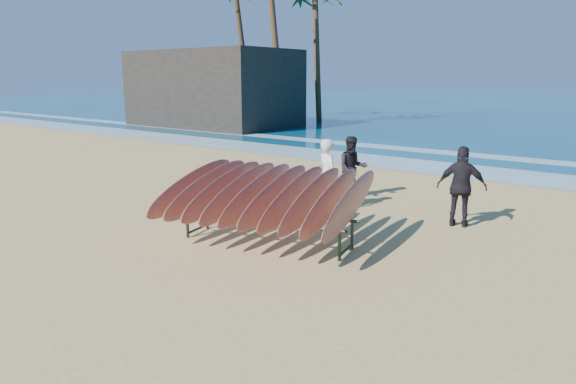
# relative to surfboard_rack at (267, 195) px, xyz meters

# --- Properties ---
(ground) EXTENTS (120.00, 120.00, 0.00)m
(ground) POSITION_rel_surfboard_rack_xyz_m (0.33, -0.61, -0.89)
(ground) COLOR tan
(ground) RESTS_ON ground
(foam_near) EXTENTS (160.00, 160.00, 0.00)m
(foam_near) POSITION_rel_surfboard_rack_xyz_m (0.33, 9.39, -0.88)
(foam_near) COLOR white
(foam_near) RESTS_ON ground
(foam_far) EXTENTS (160.00, 160.00, 0.00)m
(foam_far) POSITION_rel_surfboard_rack_xyz_m (0.33, 12.89, -0.88)
(foam_far) COLOR white
(foam_far) RESTS_ON ground
(surfboard_rack) EXTENTS (3.74, 3.47, 1.43)m
(surfboard_rack) POSITION_rel_surfboard_rack_xyz_m (0.00, 0.00, 0.00)
(surfboard_rack) COLOR black
(surfboard_rack) RESTS_ON ground
(person_white) EXTENTS (0.70, 0.61, 1.60)m
(person_white) POSITION_rel_surfboard_rack_xyz_m (-0.41, 2.54, -0.09)
(person_white) COLOR silver
(person_white) RESTS_ON ground
(person_dark_a) EXTENTS (0.93, 0.93, 1.52)m
(person_dark_a) POSITION_rel_surfboard_rack_xyz_m (-0.60, 3.89, -0.13)
(person_dark_a) COLOR black
(person_dark_a) RESTS_ON ground
(person_dark_b) EXTENTS (1.01, 0.64, 1.60)m
(person_dark_b) POSITION_rel_surfboard_rack_xyz_m (2.32, 3.19, -0.09)
(person_dark_b) COLOR black
(person_dark_b) RESTS_ON ground
(building) EXTENTS (9.98, 5.55, 4.44)m
(building) POSITION_rel_surfboard_rack_xyz_m (-17.30, 15.28, 1.33)
(building) COLOR #2D2823
(building) RESTS_ON ground
(palm_mid) EXTENTS (5.20, 5.20, 8.35)m
(palm_mid) POSITION_rel_surfboard_rack_xyz_m (-13.20, 20.36, 6.58)
(palm_mid) COLOR brown
(palm_mid) RESTS_ON ground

